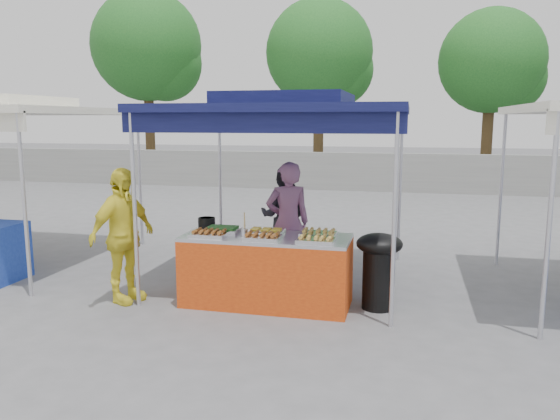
% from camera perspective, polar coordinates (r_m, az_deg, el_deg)
% --- Properties ---
extents(ground_plane, '(80.00, 80.00, 0.00)m').
position_cam_1_polar(ground_plane, '(6.84, -1.18, -9.51)').
color(ground_plane, slate).
extents(back_wall, '(40.00, 0.25, 1.20)m').
position_cam_1_polar(back_wall, '(17.42, 7.96, 3.97)').
color(back_wall, gray).
rests_on(back_wall, ground_plane).
extents(main_canopy, '(3.20, 3.20, 2.57)m').
position_cam_1_polar(main_canopy, '(7.42, 0.67, 10.57)').
color(main_canopy, silver).
rests_on(main_canopy, ground_plane).
extents(tree_0, '(4.04, 4.04, 6.95)m').
position_cam_1_polar(tree_0, '(21.61, -13.31, 15.89)').
color(tree_0, '#46331B').
rests_on(tree_0, ground_plane).
extents(tree_1, '(3.74, 3.72, 6.39)m').
position_cam_1_polar(tree_1, '(19.81, 4.58, 15.60)').
color(tree_1, '#46331B').
rests_on(tree_1, ground_plane).
extents(tree_2, '(3.45, 3.38, 5.81)m').
position_cam_1_polar(tree_2, '(19.72, 21.62, 13.84)').
color(tree_2, '#46331B').
rests_on(tree_2, ground_plane).
extents(vendor_table, '(2.00, 0.80, 0.85)m').
position_cam_1_polar(vendor_table, '(6.62, -1.41, -6.31)').
color(vendor_table, '#D24413').
rests_on(vendor_table, ground_plane).
extents(food_tray_fl, '(0.42, 0.30, 0.07)m').
position_cam_1_polar(food_tray_fl, '(6.50, -7.41, -2.51)').
color(food_tray_fl, silver).
rests_on(food_tray_fl, vendor_table).
extents(food_tray_fm, '(0.42, 0.30, 0.07)m').
position_cam_1_polar(food_tray_fm, '(6.29, -1.88, -2.86)').
color(food_tray_fm, silver).
rests_on(food_tray_fm, vendor_table).
extents(food_tray_fr, '(0.42, 0.30, 0.07)m').
position_cam_1_polar(food_tray_fr, '(6.15, 3.78, -3.14)').
color(food_tray_fr, silver).
rests_on(food_tray_fr, vendor_table).
extents(food_tray_bl, '(0.42, 0.30, 0.07)m').
position_cam_1_polar(food_tray_bl, '(6.74, -6.05, -2.07)').
color(food_tray_bl, silver).
rests_on(food_tray_bl, vendor_table).
extents(food_tray_bm, '(0.42, 0.30, 0.07)m').
position_cam_1_polar(food_tray_bm, '(6.63, -1.46, -2.21)').
color(food_tray_bm, silver).
rests_on(food_tray_bm, vendor_table).
extents(food_tray_br, '(0.42, 0.30, 0.07)m').
position_cam_1_polar(food_tray_br, '(6.49, 4.01, -2.49)').
color(food_tray_br, silver).
rests_on(food_tray_br, vendor_table).
extents(cooking_pot, '(0.22, 0.22, 0.13)m').
position_cam_1_polar(cooking_pot, '(7.08, -7.67, -1.31)').
color(cooking_pot, black).
rests_on(cooking_pot, vendor_table).
extents(skewer_cup, '(0.08, 0.08, 0.10)m').
position_cam_1_polar(skewer_cup, '(6.45, -3.75, -2.40)').
color(skewer_cup, silver).
rests_on(skewer_cup, vendor_table).
extents(wok_burner, '(0.54, 0.54, 0.92)m').
position_cam_1_polar(wok_burner, '(6.55, 10.29, -5.59)').
color(wok_burner, black).
rests_on(wok_burner, ground_plane).
extents(crate_left, '(0.51, 0.36, 0.31)m').
position_cam_1_polar(crate_left, '(7.46, -2.33, -6.68)').
color(crate_left, '#152DB0').
rests_on(crate_left, ground_plane).
extents(crate_right, '(0.53, 0.37, 0.32)m').
position_cam_1_polar(crate_right, '(7.24, 2.25, -7.13)').
color(crate_right, '#152DB0').
rests_on(crate_right, ground_plane).
extents(crate_stacked, '(0.52, 0.36, 0.31)m').
position_cam_1_polar(crate_stacked, '(7.15, 2.27, -4.70)').
color(crate_stacked, '#152DB0').
rests_on(crate_stacked, crate_right).
extents(vendor_woman, '(0.72, 0.61, 1.66)m').
position_cam_1_polar(vendor_woman, '(7.46, 0.82, -1.30)').
color(vendor_woman, '#955F84').
rests_on(vendor_woman, ground_plane).
extents(helper_man, '(0.75, 0.59, 1.54)m').
position_cam_1_polar(helper_man, '(8.25, 0.44, -0.72)').
color(helper_man, black).
rests_on(helper_man, ground_plane).
extents(customer_person, '(0.69, 1.05, 1.66)m').
position_cam_1_polar(customer_person, '(6.90, -16.13, -2.59)').
color(customer_person, yellow).
rests_on(customer_person, ground_plane).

